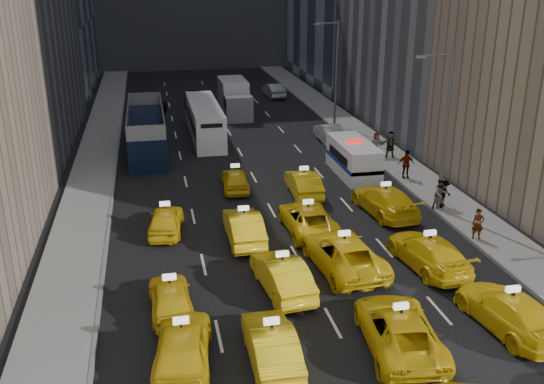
{
  "coord_description": "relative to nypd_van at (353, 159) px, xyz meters",
  "views": [
    {
      "loc": [
        -6.46,
        -17.6,
        13.08
      ],
      "look_at": [
        -0.46,
        11.67,
        2.0
      ],
      "focal_mm": 40.0,
      "sensor_mm": 36.0,
      "label": 1
    }
  ],
  "objects": [
    {
      "name": "pedestrian_3",
      "position": [
        2.99,
        -1.79,
        -0.01
      ],
      "size": [
        1.15,
        0.62,
        1.88
      ],
      "primitive_type": "imported",
      "rotation": [
        0.0,
        0.0,
        -0.11
      ],
      "color": "gray",
      "rests_on": "sidewalk_east"
    },
    {
      "name": "misc_car_1",
      "position": [
        -12.86,
        20.76,
        -0.38
      ],
      "size": [
        3.07,
        5.46,
        1.44
      ],
      "primitive_type": "imported",
      "rotation": [
        0.0,
        0.0,
        3.01
      ],
      "color": "black",
      "rests_on": "ground"
    },
    {
      "name": "taxi_4",
      "position": [
        -12.58,
        -18.82,
        -0.28
      ],
      "size": [
        2.53,
        5.02,
        1.64
      ],
      "primitive_type": "imported",
      "rotation": [
        0.0,
        0.0,
        3.01
      ],
      "color": "yellow",
      "rests_on": "ground"
    },
    {
      "name": "taxi_5",
      "position": [
        -9.52,
        -19.21,
        -0.36
      ],
      "size": [
        1.59,
        4.46,
        1.46
      ],
      "primitive_type": "imported",
      "rotation": [
        0.0,
        0.0,
        3.13
      ],
      "color": "yellow",
      "rests_on": "ground"
    },
    {
      "name": "streetlight_near",
      "position": [
        2.53,
        -7.2,
        3.82
      ],
      "size": [
        2.15,
        0.22,
        9.0
      ],
      "color": "#595B60",
      "rests_on": "ground"
    },
    {
      "name": "double_decker",
      "position": [
        -13.46,
        8.46,
        0.56
      ],
      "size": [
        4.09,
        11.72,
        3.34
      ],
      "rotation": [
        0.0,
        0.0,
        0.13
      ],
      "color": "black",
      "rests_on": "ground"
    },
    {
      "name": "taxi_11",
      "position": [
        -0.96,
        -13.53,
        -0.34
      ],
      "size": [
        2.67,
        5.41,
        1.51
      ],
      "primitive_type": "imported",
      "rotation": [
        0.0,
        0.0,
        3.25
      ],
      "color": "yellow",
      "rests_on": "ground"
    },
    {
      "name": "taxi_8",
      "position": [
        -12.82,
        -15.18,
        -0.4
      ],
      "size": [
        1.8,
        4.16,
        1.4
      ],
      "primitive_type": "imported",
      "rotation": [
        0.0,
        0.0,
        3.18
      ],
      "color": "yellow",
      "rests_on": "ground"
    },
    {
      "name": "pedestrian_5",
      "position": [
        3.79,
        2.85,
        0.01
      ],
      "size": [
        1.84,
        0.91,
        1.91
      ],
      "primitive_type": "imported",
      "rotation": [
        0.0,
        0.0,
        -0.24
      ],
      "color": "gray",
      "rests_on": "sidewalk_east"
    },
    {
      "name": "taxi_14",
      "position": [
        -5.36,
        -8.43,
        -0.38
      ],
      "size": [
        2.47,
        5.2,
        1.43
      ],
      "primitive_type": "imported",
      "rotation": [
        0.0,
        0.0,
        3.16
      ],
      "color": "yellow",
      "rests_on": "ground"
    },
    {
      "name": "box_truck",
      "position": [
        -5.24,
        19.09,
        0.48
      ],
      "size": [
        3.07,
        7.23,
        3.21
      ],
      "rotation": [
        0.0,
        0.0,
        0.1
      ],
      "color": "silver",
      "rests_on": "ground"
    },
    {
      "name": "pedestrian_1",
      "position": [
        2.73,
        -7.23,
        -0.06
      ],
      "size": [
        0.9,
        0.54,
        1.77
      ],
      "primitive_type": "imported",
      "rotation": [
        0.0,
        0.0,
        0.08
      ],
      "color": "gray",
      "rests_on": "sidewalk_east"
    },
    {
      "name": "pedestrian_4",
      "position": [
        2.91,
        3.42,
        -0.09
      ],
      "size": [
        0.88,
        0.54,
        1.72
      ],
      "primitive_type": "imported",
      "rotation": [
        0.0,
        0.0,
        -0.1
      ],
      "color": "gray",
      "rests_on": "sidewalk_east"
    },
    {
      "name": "misc_car_4",
      "position": [
        0.06,
        26.62,
        -0.35
      ],
      "size": [
        1.92,
        4.63,
        1.49
      ],
      "primitive_type": "imported",
      "rotation": [
        0.0,
        0.0,
        3.22
      ],
      "color": "#9EA2A6",
      "rests_on": "ground"
    },
    {
      "name": "taxi_16",
      "position": [
        -8.17,
        -1.35,
        -0.41
      ],
      "size": [
        1.85,
        4.1,
        1.37
      ],
      "primitive_type": "imported",
      "rotation": [
        0.0,
        0.0,
        3.08
      ],
      "color": "yellow",
      "rests_on": "ground"
    },
    {
      "name": "taxi_9",
      "position": [
        -8.05,
        -14.33,
        -0.33
      ],
      "size": [
        2.12,
        4.8,
        1.53
      ],
      "primitive_type": "imported",
      "rotation": [
        0.0,
        0.0,
        3.25
      ],
      "color": "yellow",
      "rests_on": "ground"
    },
    {
      "name": "misc_car_0",
      "position": [
        0.78,
        8.23,
        -0.37
      ],
      "size": [
        1.6,
        4.42,
        1.45
      ],
      "primitive_type": "imported",
      "rotation": [
        0.0,
        0.0,
        3.13
      ],
      "color": "#A6A8AE",
      "rests_on": "ground"
    },
    {
      "name": "pedestrian_0",
      "position": [
        2.72,
        -11.41,
        -0.14
      ],
      "size": [
        0.68,
        0.55,
        1.61
      ],
      "primitive_type": "imported",
      "rotation": [
        0.0,
        0.0,
        -0.32
      ],
      "color": "gray",
      "rests_on": "sidewalk_east"
    },
    {
      "name": "taxi_6",
      "position": [
        -4.78,
        -19.23,
        -0.35
      ],
      "size": [
        3.1,
        5.64,
        1.5
      ],
      "primitive_type": "imported",
      "rotation": [
        0.0,
        0.0,
        3.02
      ],
      "color": "yellow",
      "rests_on": "ground"
    },
    {
      "name": "curb_east",
      "position": [
        2.4,
        5.8,
        -1.01
      ],
      "size": [
        0.15,
        90.0,
        0.18
      ],
      "primitive_type": "cube",
      "color": "slate",
      "rests_on": "ground"
    },
    {
      "name": "taxi_12",
      "position": [
        -12.69,
        -7.11,
        -0.4
      ],
      "size": [
        2.16,
        4.28,
        1.4
      ],
      "primitive_type": "imported",
      "rotation": [
        0.0,
        0.0,
        3.01
      ],
      "color": "yellow",
      "rests_on": "ground"
    },
    {
      "name": "taxi_7",
      "position": [
        -0.15,
        -18.92,
        -0.35
      ],
      "size": [
        2.63,
        5.33,
        1.49
      ],
      "primitive_type": "imported",
      "rotation": [
        0.0,
        0.0,
        3.25
      ],
      "color": "yellow",
      "rests_on": "ground"
    },
    {
      "name": "taxi_15",
      "position": [
        -0.49,
        -6.95,
        -0.32
      ],
      "size": [
        2.74,
        5.58,
        1.56
      ],
      "primitive_type": "imported",
      "rotation": [
        0.0,
        0.0,
        3.25
      ],
      "color": "yellow",
      "rests_on": "ground"
    },
    {
      "name": "misc_car_3",
      "position": [
        -8.63,
        24.52,
        -0.3
      ],
      "size": [
        2.2,
        4.79,
        1.59
      ],
      "primitive_type": "imported",
      "rotation": [
        0.0,
        0.0,
        3.07
      ],
      "color": "black",
      "rests_on": "ground"
    },
    {
      "name": "taxi_17",
      "position": [
        -4.22,
        -3.1,
        -0.35
      ],
      "size": [
        1.71,
        4.58,
        1.5
      ],
      "primitive_type": "imported",
      "rotation": [
        0.0,
        0.0,
        3.11
      ],
      "color": "yellow",
      "rests_on": "ground"
    },
    {
      "name": "misc_car_2",
      "position": [
        -4.1,
        28.7,
        -0.4
      ],
      "size": [
        2.45,
        4.98,
        1.39
      ],
      "primitive_type": "imported",
      "rotation": [
        0.0,
        0.0,
        3.25
      ],
      "color": "gray",
      "rests_on": "ground"
    },
    {
      "name": "nypd_van",
      "position": [
        0.0,
        0.0,
        0.0
      ],
      "size": [
        2.45,
        5.74,
        2.42
      ],
      "rotation": [
        0.0,
        0.0,
        -0.04
      ],
      "color": "white",
      "rests_on": "ground"
    },
    {
      "name": "streetlight_far",
      "position": [
        2.53,
        12.8,
        3.82
      ],
      "size": [
        2.15,
        0.22,
        9.0
      ],
      "color": "#595B60",
      "rests_on": "ground"
    },
    {
      "name": "curb_west",
      "position": [
        -15.7,
        5.8,
        -1.01
      ],
      "size": [
        0.15,
        90.0,
        0.18
      ],
      "primitive_type": "cube",
      "color": "slate",
      "rests_on": "ground"
    },
    {
      "name": "sidewalk_west",
      "position": [
        -17.15,
        5.8,
        -1.02
      ],
      "size": [
        3.0,
        90.0,
        0.15
      ],
      "primitive_type": "cube",
      "color": "gray",
      "rests_on": "ground"
    },
    {
      "name": "sidewalk_east",
      "position": [
        3.85,
        5.8,
        -1.02
      ],
      "size": [
        3.0,
        90.0,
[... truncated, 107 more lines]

